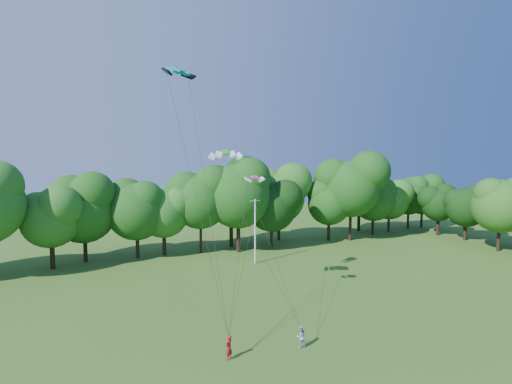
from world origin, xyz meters
name	(u,v)px	position (x,y,z in m)	size (l,w,h in m)	color
utility_pole	(255,230)	(6.36, 27.96, 4.13)	(1.58, 0.47, 8.03)	silver
kite_flyer_left	(229,347)	(-5.48, 7.39, 0.81)	(0.59, 0.39, 1.63)	#AE161A
kite_flyer_right	(301,336)	(-0.33, 6.78, 0.76)	(0.74, 0.58, 1.52)	#98B0D3
kite_teal	(178,70)	(-6.07, 16.62, 20.29)	(2.95, 2.12, 0.65)	#04848F
kite_green	(225,152)	(-2.00, 16.61, 13.61)	(3.12, 2.16, 0.57)	green
kite_pink	(254,177)	(-0.37, 14.14, 11.53)	(1.79, 1.15, 0.26)	#D03972
tree_back_center	(231,191)	(7.23, 37.89, 8.19)	(9.02, 9.02, 13.11)	#2F2212
tree_back_east	(359,195)	(32.58, 39.57, 6.36)	(7.00, 7.00, 10.19)	#2E2212
tree_flank_east	(501,198)	(39.92, 18.83, 7.44)	(8.19, 8.19, 11.91)	#301F13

